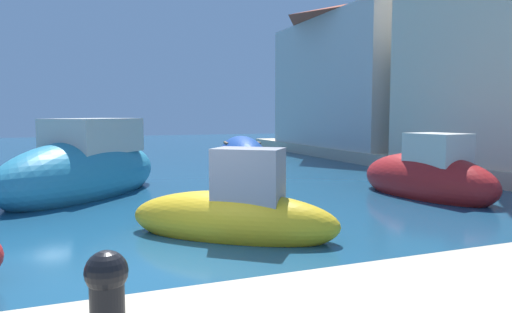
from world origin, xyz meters
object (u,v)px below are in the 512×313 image
(waterfront_building_annex, at_px, (364,72))
(moored_boat_0, at_px, (242,155))
(mooring_bollard, at_px, (107,291))
(moored_boat_1, at_px, (427,178))
(moored_boat_9, at_px, (234,214))
(moored_boat_7, at_px, (85,170))

(waterfront_building_annex, bearing_deg, moored_boat_0, -159.28)
(waterfront_building_annex, distance_m, mooring_bollard, 22.29)
(moored_boat_0, relative_size, waterfront_building_annex, 0.53)
(moored_boat_0, relative_size, moored_boat_1, 1.30)
(moored_boat_0, height_order, moored_boat_1, moored_boat_1)
(waterfront_building_annex, bearing_deg, moored_boat_9, -131.12)
(moored_boat_0, xyz_separation_m, moored_boat_7, (-6.03, -4.86, 0.21))
(moored_boat_0, bearing_deg, moored_boat_1, -154.27)
(moored_boat_7, relative_size, waterfront_building_annex, 0.53)
(mooring_bollard, bearing_deg, waterfront_building_annex, 51.35)
(moored_boat_9, bearing_deg, mooring_bollard, 98.41)
(moored_boat_0, height_order, moored_boat_9, moored_boat_9)
(moored_boat_0, distance_m, mooring_bollard, 15.54)
(moored_boat_7, xyz_separation_m, moored_boat_9, (2.27, -5.35, -0.25))
(moored_boat_1, bearing_deg, moored_boat_9, 100.10)
(moored_boat_7, distance_m, moored_boat_9, 5.82)
(moored_boat_7, relative_size, mooring_bollard, 8.36)
(waterfront_building_annex, bearing_deg, moored_boat_1, -116.80)
(moored_boat_1, relative_size, moored_boat_9, 1.15)
(moored_boat_7, bearing_deg, moored_boat_9, 64.26)
(waterfront_building_annex, bearing_deg, mooring_bollard, -128.65)
(mooring_bollard, bearing_deg, moored_boat_1, 36.65)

